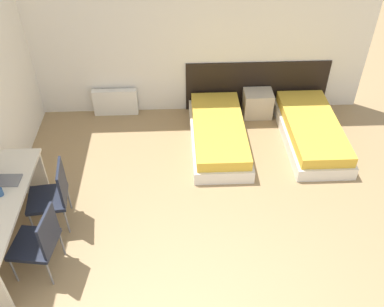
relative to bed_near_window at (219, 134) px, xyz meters
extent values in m
cube|color=white|center=(-0.46, 1.03, 1.17)|extent=(6.00, 0.05, 2.70)
cube|color=black|center=(0.74, 0.99, 0.27)|extent=(2.44, 0.03, 0.89)
cube|color=silver|center=(0.00, 0.00, -0.08)|extent=(0.86, 1.91, 0.20)
cube|color=gold|center=(0.00, 0.00, 0.11)|extent=(0.78, 1.83, 0.17)
cube|color=silver|center=(1.48, 0.00, -0.08)|extent=(0.86, 1.91, 0.20)
cube|color=gold|center=(1.48, 0.00, 0.11)|extent=(0.78, 1.83, 0.17)
cube|color=beige|center=(0.74, 0.77, 0.04)|extent=(0.48, 0.38, 0.45)
cube|color=silver|center=(-1.70, 0.91, 0.05)|extent=(0.76, 0.12, 0.47)
cube|color=beige|center=(-2.69, -0.99, 0.19)|extent=(0.49, 0.04, 0.74)
cube|color=black|center=(-2.29, -1.55, 0.24)|extent=(0.53, 0.53, 0.05)
cube|color=black|center=(-2.07, -1.52, 0.50)|extent=(0.08, 0.43, 0.47)
cylinder|color=slate|center=(-2.47, -1.78, 0.02)|extent=(0.02, 0.02, 0.40)
cylinder|color=slate|center=(-2.52, -1.37, 0.02)|extent=(0.02, 0.02, 0.40)
cylinder|color=slate|center=(-2.06, -1.73, 0.02)|extent=(0.02, 0.02, 0.40)
cylinder|color=slate|center=(-2.11, -1.32, 0.02)|extent=(0.02, 0.02, 0.40)
cube|color=black|center=(-2.29, -2.25, 0.24)|extent=(0.54, 0.54, 0.05)
cube|color=black|center=(-2.07, -2.28, 0.50)|extent=(0.09, 0.43, 0.47)
cylinder|color=slate|center=(-2.53, -2.43, 0.02)|extent=(0.02, 0.02, 0.40)
cylinder|color=slate|center=(-2.47, -2.02, 0.02)|extent=(0.02, 0.02, 0.40)
cylinder|color=slate|center=(-2.11, -2.49, 0.02)|extent=(0.02, 0.02, 0.40)
cylinder|color=slate|center=(-2.05, -2.08, 0.02)|extent=(0.02, 0.02, 0.40)
cube|color=slate|center=(-2.68, -1.58, 0.60)|extent=(0.33, 0.22, 0.02)
camera|label=1|loc=(-0.66, -5.34, 4.09)|focal=40.00mm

